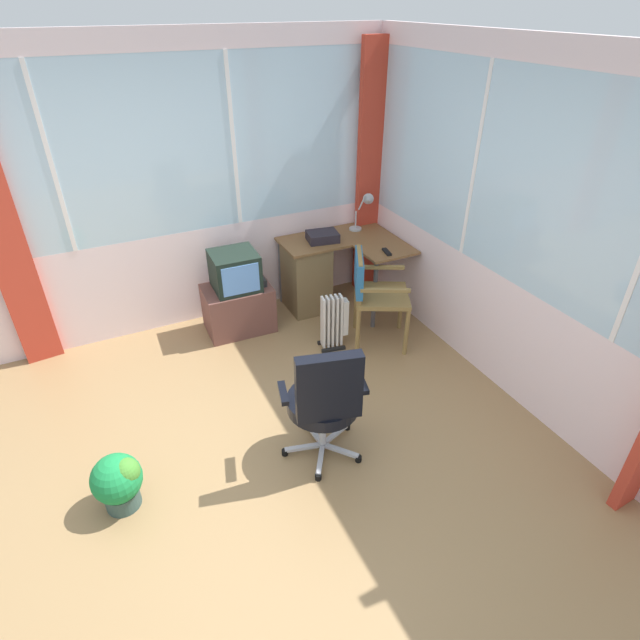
{
  "coord_description": "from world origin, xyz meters",
  "views": [
    {
      "loc": [
        -0.6,
        -2.32,
        2.81
      ],
      "look_at": [
        0.82,
        0.61,
        0.73
      ],
      "focal_mm": 28.53,
      "sensor_mm": 36.0,
      "label": 1
    }
  ],
  "objects_px": {
    "wooden_armchair": "(370,286)",
    "potted_plant": "(119,481)",
    "desk": "(311,273)",
    "office_chair": "(325,399)",
    "tv_remote": "(387,252)",
    "space_heater": "(335,322)",
    "desk_lamp": "(365,206)",
    "paper_tray": "(323,237)",
    "tv_on_stand": "(238,296)"
  },
  "relations": [
    {
      "from": "space_heater",
      "to": "potted_plant",
      "type": "relative_size",
      "value": 1.34
    },
    {
      "from": "office_chair",
      "to": "tv_on_stand",
      "type": "height_order",
      "value": "office_chair"
    },
    {
      "from": "paper_tray",
      "to": "tv_on_stand",
      "type": "xyz_separation_m",
      "value": [
        -0.94,
        -0.06,
        -0.42
      ]
    },
    {
      "from": "paper_tray",
      "to": "desk",
      "type": "bearing_deg",
      "value": 172.7
    },
    {
      "from": "desk_lamp",
      "to": "tv_on_stand",
      "type": "height_order",
      "value": "desk_lamp"
    },
    {
      "from": "paper_tray",
      "to": "wooden_armchair",
      "type": "relative_size",
      "value": 0.33
    },
    {
      "from": "wooden_armchair",
      "to": "potted_plant",
      "type": "bearing_deg",
      "value": -158.32
    },
    {
      "from": "paper_tray",
      "to": "potted_plant",
      "type": "xyz_separation_m",
      "value": [
        -2.28,
        -1.73,
        -0.56
      ]
    },
    {
      "from": "desk",
      "to": "tv_remote",
      "type": "xyz_separation_m",
      "value": [
        0.54,
        -0.54,
        0.35
      ]
    },
    {
      "from": "desk",
      "to": "office_chair",
      "type": "distance_m",
      "value": 2.12
    },
    {
      "from": "tv_on_stand",
      "to": "space_heater",
      "type": "relative_size",
      "value": 1.51
    },
    {
      "from": "desk_lamp",
      "to": "paper_tray",
      "type": "xyz_separation_m",
      "value": [
        -0.51,
        -0.06,
        -0.21
      ]
    },
    {
      "from": "space_heater",
      "to": "potted_plant",
      "type": "xyz_separation_m",
      "value": [
        -2.04,
        -0.99,
        -0.05
      ]
    },
    {
      "from": "desk_lamp",
      "to": "tv_remote",
      "type": "bearing_deg",
      "value": -98.5
    },
    {
      "from": "wooden_armchair",
      "to": "desk_lamp",
      "type": "bearing_deg",
      "value": 63.46
    },
    {
      "from": "paper_tray",
      "to": "office_chair",
      "type": "bearing_deg",
      "value": -115.65
    },
    {
      "from": "tv_remote",
      "to": "tv_on_stand",
      "type": "distance_m",
      "value": 1.49
    },
    {
      "from": "tv_remote",
      "to": "paper_tray",
      "type": "xyz_separation_m",
      "value": [
        -0.42,
        0.52,
        0.03
      ]
    },
    {
      "from": "paper_tray",
      "to": "potted_plant",
      "type": "bearing_deg",
      "value": -142.8
    },
    {
      "from": "wooden_armchair",
      "to": "space_heater",
      "type": "xyz_separation_m",
      "value": [
        -0.33,
        0.04,
        -0.32
      ]
    },
    {
      "from": "tv_remote",
      "to": "space_heater",
      "type": "height_order",
      "value": "tv_remote"
    },
    {
      "from": "potted_plant",
      "to": "desk_lamp",
      "type": "bearing_deg",
      "value": 32.64
    },
    {
      "from": "desk",
      "to": "potted_plant",
      "type": "xyz_separation_m",
      "value": [
        -2.17,
        -1.75,
        -0.17
      ]
    },
    {
      "from": "tv_on_stand",
      "to": "paper_tray",
      "type": "bearing_deg",
      "value": 3.64
    },
    {
      "from": "desk_lamp",
      "to": "paper_tray",
      "type": "height_order",
      "value": "desk_lamp"
    },
    {
      "from": "desk",
      "to": "potted_plant",
      "type": "distance_m",
      "value": 2.79
    },
    {
      "from": "desk",
      "to": "wooden_armchair",
      "type": "xyz_separation_m",
      "value": [
        0.21,
        -0.81,
        0.19
      ]
    },
    {
      "from": "tv_remote",
      "to": "potted_plant",
      "type": "relative_size",
      "value": 0.37
    },
    {
      "from": "paper_tray",
      "to": "tv_on_stand",
      "type": "relative_size",
      "value": 0.37
    },
    {
      "from": "desk_lamp",
      "to": "space_heater",
      "type": "height_order",
      "value": "desk_lamp"
    },
    {
      "from": "potted_plant",
      "to": "paper_tray",
      "type": "bearing_deg",
      "value": 37.2
    },
    {
      "from": "office_chair",
      "to": "potted_plant",
      "type": "bearing_deg",
      "value": 171.31
    },
    {
      "from": "desk_lamp",
      "to": "wooden_armchair",
      "type": "bearing_deg",
      "value": -116.54
    },
    {
      "from": "office_chair",
      "to": "space_heater",
      "type": "bearing_deg",
      "value": 59.96
    },
    {
      "from": "tv_remote",
      "to": "potted_plant",
      "type": "distance_m",
      "value": 3.01
    },
    {
      "from": "office_chair",
      "to": "potted_plant",
      "type": "xyz_separation_m",
      "value": [
        -1.35,
        0.21,
        -0.32
      ]
    },
    {
      "from": "office_chair",
      "to": "tv_on_stand",
      "type": "xyz_separation_m",
      "value": [
        -0.01,
        1.88,
        -0.19
      ]
    },
    {
      "from": "office_chair",
      "to": "paper_tray",
      "type": "bearing_deg",
      "value": 64.35
    },
    {
      "from": "desk",
      "to": "space_heater",
      "type": "relative_size",
      "value": 2.09
    },
    {
      "from": "wooden_armchair",
      "to": "potted_plant",
      "type": "height_order",
      "value": "wooden_armchair"
    },
    {
      "from": "desk",
      "to": "space_heater",
      "type": "distance_m",
      "value": 0.78
    },
    {
      "from": "tv_on_stand",
      "to": "desk_lamp",
      "type": "bearing_deg",
      "value": 4.6
    },
    {
      "from": "tv_remote",
      "to": "space_heater",
      "type": "bearing_deg",
      "value": -150.79
    },
    {
      "from": "desk_lamp",
      "to": "office_chair",
      "type": "bearing_deg",
      "value": -125.85
    },
    {
      "from": "wooden_armchair",
      "to": "tv_remote",
      "type": "bearing_deg",
      "value": 38.37
    },
    {
      "from": "desk",
      "to": "tv_remote",
      "type": "height_order",
      "value": "tv_remote"
    },
    {
      "from": "office_chair",
      "to": "wooden_armchair",
      "type": "bearing_deg",
      "value": 48.42
    },
    {
      "from": "paper_tray",
      "to": "space_heater",
      "type": "xyz_separation_m",
      "value": [
        -0.24,
        -0.75,
        -0.51
      ]
    },
    {
      "from": "office_chair",
      "to": "potted_plant",
      "type": "distance_m",
      "value": 1.41
    },
    {
      "from": "paper_tray",
      "to": "wooden_armchair",
      "type": "bearing_deg",
      "value": -83.61
    }
  ]
}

